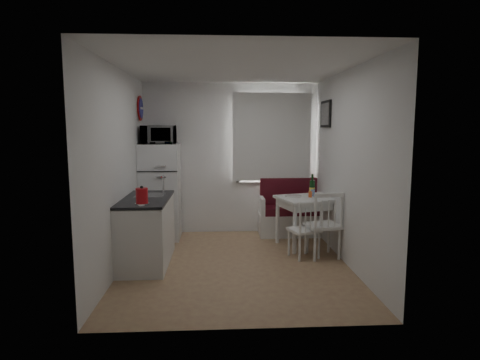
{
  "coord_description": "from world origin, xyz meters",
  "views": [
    {
      "loc": [
        -0.23,
        -5.22,
        1.83
      ],
      "look_at": [
        0.09,
        0.5,
        1.09
      ],
      "focal_mm": 30.0,
      "sensor_mm": 36.0,
      "label": 1
    }
  ],
  "objects_px": {
    "chair_left": "(305,224)",
    "wine_bottle": "(312,185)",
    "bench": "(298,216)",
    "kitchen_counter": "(147,230)",
    "fridge": "(161,192)",
    "chair_right": "(325,218)",
    "microwave": "(159,135)",
    "kettle": "(142,196)",
    "dining_table": "(312,202)"
  },
  "relations": [
    {
      "from": "chair_left",
      "to": "wine_bottle",
      "type": "xyz_separation_m",
      "value": [
        0.26,
        0.75,
        0.44
      ]
    },
    {
      "from": "chair_left",
      "to": "bench",
      "type": "bearing_deg",
      "value": 63.35
    },
    {
      "from": "chair_left",
      "to": "kitchen_counter",
      "type": "bearing_deg",
      "value": 161.18
    },
    {
      "from": "bench",
      "to": "chair_left",
      "type": "relative_size",
      "value": 2.77
    },
    {
      "from": "fridge",
      "to": "chair_right",
      "type": "bearing_deg",
      "value": -26.82
    },
    {
      "from": "microwave",
      "to": "kettle",
      "type": "xyz_separation_m",
      "value": [
        0.03,
        -1.73,
        -0.71
      ]
    },
    {
      "from": "bench",
      "to": "kettle",
      "type": "height_order",
      "value": "kettle"
    },
    {
      "from": "fridge",
      "to": "microwave",
      "type": "relative_size",
      "value": 2.93
    },
    {
      "from": "bench",
      "to": "microwave",
      "type": "relative_size",
      "value": 2.52
    },
    {
      "from": "chair_left",
      "to": "kettle",
      "type": "xyz_separation_m",
      "value": [
        -2.14,
        -0.56,
        0.51
      ]
    },
    {
      "from": "kettle",
      "to": "wine_bottle",
      "type": "distance_m",
      "value": 2.74
    },
    {
      "from": "kitchen_counter",
      "to": "chair_left",
      "type": "height_order",
      "value": "kitchen_counter"
    },
    {
      "from": "chair_right",
      "to": "fridge",
      "type": "height_order",
      "value": "fridge"
    },
    {
      "from": "wine_bottle",
      "to": "dining_table",
      "type": "bearing_deg",
      "value": -98.09
    },
    {
      "from": "chair_left",
      "to": "microwave",
      "type": "bearing_deg",
      "value": 132.14
    },
    {
      "from": "chair_right",
      "to": "microwave",
      "type": "relative_size",
      "value": 0.95
    },
    {
      "from": "chair_left",
      "to": "microwave",
      "type": "height_order",
      "value": "microwave"
    },
    {
      "from": "kitchen_counter",
      "to": "kettle",
      "type": "bearing_deg",
      "value": -84.72
    },
    {
      "from": "chair_right",
      "to": "bench",
      "type": "bearing_deg",
      "value": 85.04
    },
    {
      "from": "chair_right",
      "to": "fridge",
      "type": "distance_m",
      "value": 2.73
    },
    {
      "from": "chair_left",
      "to": "fridge",
      "type": "distance_m",
      "value": 2.5
    },
    {
      "from": "kettle",
      "to": "kitchen_counter",
      "type": "bearing_deg",
      "value": 95.28
    },
    {
      "from": "fridge",
      "to": "chair_left",
      "type": "bearing_deg",
      "value": -29.31
    },
    {
      "from": "kitchen_counter",
      "to": "kettle",
      "type": "height_order",
      "value": "kitchen_counter"
    },
    {
      "from": "kitchen_counter",
      "to": "chair_left",
      "type": "relative_size",
      "value": 2.71
    },
    {
      "from": "microwave",
      "to": "wine_bottle",
      "type": "bearing_deg",
      "value": -9.6
    },
    {
      "from": "kitchen_counter",
      "to": "dining_table",
      "type": "relative_size",
      "value": 1.11
    },
    {
      "from": "bench",
      "to": "fridge",
      "type": "height_order",
      "value": "fridge"
    },
    {
      "from": "bench",
      "to": "wine_bottle",
      "type": "bearing_deg",
      "value": -80.14
    },
    {
      "from": "kitchen_counter",
      "to": "fridge",
      "type": "xyz_separation_m",
      "value": [
        0.02,
        1.24,
        0.33
      ]
    },
    {
      "from": "kitchen_counter",
      "to": "wine_bottle",
      "type": "relative_size",
      "value": 3.84
    },
    {
      "from": "wine_bottle",
      "to": "chair_right",
      "type": "bearing_deg",
      "value": -90.0
    },
    {
      "from": "fridge",
      "to": "kettle",
      "type": "relative_size",
      "value": 6.83
    },
    {
      "from": "bench",
      "to": "microwave",
      "type": "height_order",
      "value": "microwave"
    },
    {
      "from": "bench",
      "to": "fridge",
      "type": "distance_m",
      "value": 2.38
    },
    {
      "from": "kitchen_counter",
      "to": "microwave",
      "type": "height_order",
      "value": "microwave"
    },
    {
      "from": "kitchen_counter",
      "to": "bench",
      "type": "relative_size",
      "value": 0.98
    },
    {
      "from": "microwave",
      "to": "dining_table",
      "type": "bearing_deg",
      "value": -11.94
    },
    {
      "from": "kitchen_counter",
      "to": "chair_right",
      "type": "distance_m",
      "value": 2.45
    },
    {
      "from": "bench",
      "to": "chair_left",
      "type": "bearing_deg",
      "value": -97.08
    },
    {
      "from": "bench",
      "to": "chair_right",
      "type": "height_order",
      "value": "bench"
    },
    {
      "from": "fridge",
      "to": "wine_bottle",
      "type": "distance_m",
      "value": 2.48
    },
    {
      "from": "wine_bottle",
      "to": "kettle",
      "type": "bearing_deg",
      "value": -151.21
    },
    {
      "from": "chair_right",
      "to": "wine_bottle",
      "type": "distance_m",
      "value": 0.85
    },
    {
      "from": "dining_table",
      "to": "microwave",
      "type": "bearing_deg",
      "value": 151.91
    },
    {
      "from": "microwave",
      "to": "wine_bottle",
      "type": "xyz_separation_m",
      "value": [
        2.43,
        -0.41,
        -0.78
      ]
    },
    {
      "from": "wine_bottle",
      "to": "microwave",
      "type": "bearing_deg",
      "value": 170.4
    },
    {
      "from": "dining_table",
      "to": "fridge",
      "type": "relative_size",
      "value": 0.76
    },
    {
      "from": "kitchen_counter",
      "to": "bench",
      "type": "xyz_separation_m",
      "value": [
        2.35,
        1.36,
        -0.13
      ]
    },
    {
      "from": "chair_left",
      "to": "kettle",
      "type": "height_order",
      "value": "kettle"
    }
  ]
}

